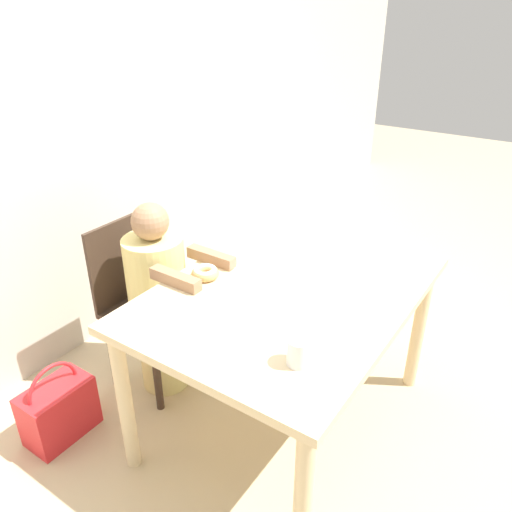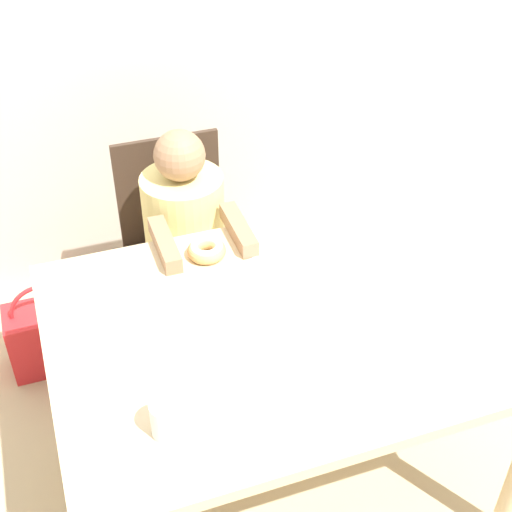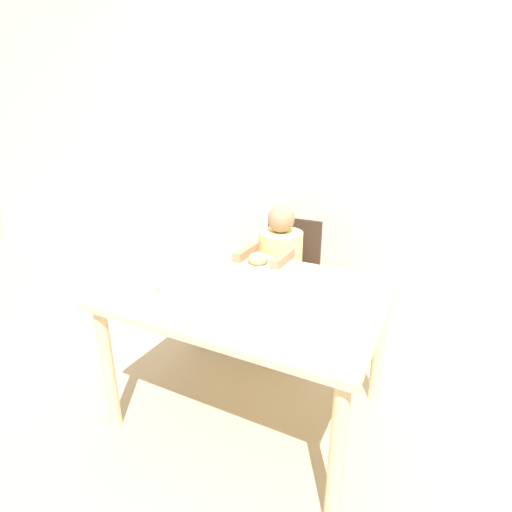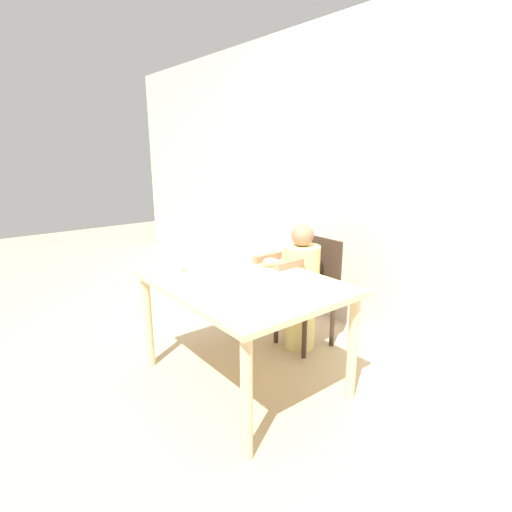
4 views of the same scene
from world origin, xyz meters
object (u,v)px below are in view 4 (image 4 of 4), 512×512
object	(u,v)px
chair	(310,291)
cup	(175,266)
child_figure	(300,288)
donut	(270,262)
handbag	(271,305)

from	to	relation	value
chair	cup	world-z (taller)	chair
child_figure	cup	bearing A→B (deg)	-106.56
child_figure	cup	xyz separation A→B (m)	(-0.26, -0.89, 0.28)
donut	cup	xyz separation A→B (m)	(-0.26, -0.59, 0.02)
chair	donut	bearing A→B (deg)	-90.75
child_figure	donut	world-z (taller)	child_figure
child_figure	handbag	bearing A→B (deg)	163.65
child_figure	donut	xyz separation A→B (m)	(-0.01, -0.29, 0.25)
donut	cup	distance (m)	0.65
child_figure	handbag	size ratio (longest dim) A/B	2.55
donut	cup	size ratio (longest dim) A/B	1.23
handbag	chair	bearing A→B (deg)	-4.52
child_figure	cup	distance (m)	0.97
handbag	cup	distance (m)	1.23
handbag	cup	world-z (taller)	cup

